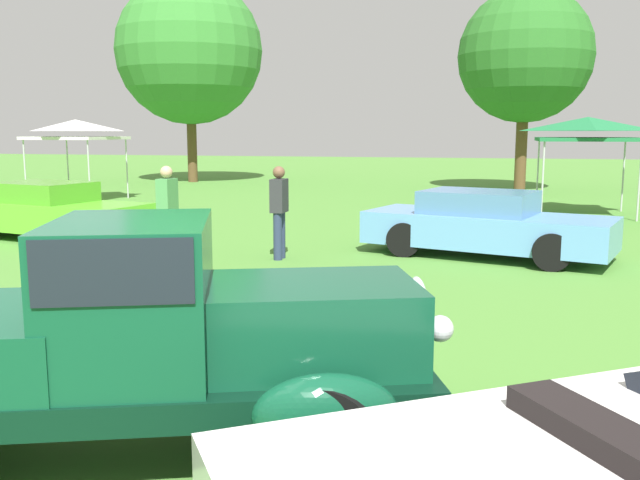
{
  "coord_description": "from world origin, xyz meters",
  "views": [
    {
      "loc": [
        2.78,
        -4.06,
        2.29
      ],
      "look_at": [
        1.03,
        2.85,
        1.18
      ],
      "focal_mm": 38.83,
      "sensor_mm": 36.0,
      "label": 1
    }
  ],
  "objects_px": {
    "show_car_lime": "(48,211)",
    "canopy_tent_center_field": "(588,127)",
    "show_car_skyblue": "(485,225)",
    "canopy_tent_left_field": "(76,128)",
    "spectator_by_row": "(168,209)",
    "feature_pickup_truck": "(123,339)",
    "spectator_near_truck": "(279,209)"
  },
  "relations": [
    {
      "from": "feature_pickup_truck",
      "to": "spectator_by_row",
      "type": "relative_size",
      "value": 2.71
    },
    {
      "from": "show_car_lime",
      "to": "canopy_tent_left_field",
      "type": "xyz_separation_m",
      "value": [
        -4.25,
        7.62,
        1.82
      ]
    },
    {
      "from": "spectator_by_row",
      "to": "show_car_skyblue",
      "type": "bearing_deg",
      "value": 15.56
    },
    {
      "from": "spectator_by_row",
      "to": "canopy_tent_center_field",
      "type": "relative_size",
      "value": 0.62
    },
    {
      "from": "show_car_skyblue",
      "to": "canopy_tent_left_field",
      "type": "height_order",
      "value": "canopy_tent_left_field"
    },
    {
      "from": "spectator_near_truck",
      "to": "canopy_tent_left_field",
      "type": "relative_size",
      "value": 0.62
    },
    {
      "from": "show_car_lime",
      "to": "canopy_tent_center_field",
      "type": "distance_m",
      "value": 14.11
    },
    {
      "from": "feature_pickup_truck",
      "to": "canopy_tent_left_field",
      "type": "bearing_deg",
      "value": 124.17
    },
    {
      "from": "feature_pickup_truck",
      "to": "show_car_skyblue",
      "type": "xyz_separation_m",
      "value": [
        2.32,
        8.88,
        -0.27
      ]
    },
    {
      "from": "spectator_by_row",
      "to": "show_car_lime",
      "type": "bearing_deg",
      "value": 156.98
    },
    {
      "from": "feature_pickup_truck",
      "to": "spectator_by_row",
      "type": "distance_m",
      "value": 8.02
    },
    {
      "from": "canopy_tent_center_field",
      "to": "spectator_by_row",
      "type": "bearing_deg",
      "value": -132.22
    },
    {
      "from": "feature_pickup_truck",
      "to": "canopy_tent_center_field",
      "type": "height_order",
      "value": "canopy_tent_center_field"
    },
    {
      "from": "show_car_skyblue",
      "to": "spectator_near_truck",
      "type": "bearing_deg",
      "value": -162.14
    },
    {
      "from": "feature_pickup_truck",
      "to": "show_car_lime",
      "type": "height_order",
      "value": "feature_pickup_truck"
    },
    {
      "from": "show_car_lime",
      "to": "canopy_tent_left_field",
      "type": "distance_m",
      "value": 8.92
    },
    {
      "from": "feature_pickup_truck",
      "to": "canopy_tent_center_field",
      "type": "relative_size",
      "value": 1.69
    },
    {
      "from": "canopy_tent_center_field",
      "to": "canopy_tent_left_field",
      "type": "bearing_deg",
      "value": 179.52
    },
    {
      "from": "show_car_lime",
      "to": "spectator_by_row",
      "type": "xyz_separation_m",
      "value": [
        3.63,
        -1.54,
        0.31
      ]
    },
    {
      "from": "canopy_tent_center_field",
      "to": "feature_pickup_truck",
      "type": "bearing_deg",
      "value": -106.65
    },
    {
      "from": "feature_pickup_truck",
      "to": "canopy_tent_center_field",
      "type": "bearing_deg",
      "value": 73.35
    },
    {
      "from": "show_car_lime",
      "to": "spectator_near_truck",
      "type": "distance_m",
      "value": 5.76
    },
    {
      "from": "spectator_near_truck",
      "to": "canopy_tent_center_field",
      "type": "xyz_separation_m",
      "value": [
        6.19,
        8.63,
        1.51
      ]
    },
    {
      "from": "spectator_by_row",
      "to": "canopy_tent_center_field",
      "type": "height_order",
      "value": "canopy_tent_center_field"
    },
    {
      "from": "show_car_lime",
      "to": "spectator_near_truck",
      "type": "xyz_separation_m",
      "value": [
        5.64,
        -1.14,
        0.31
      ]
    },
    {
      "from": "show_car_skyblue",
      "to": "feature_pickup_truck",
      "type": "bearing_deg",
      "value": -104.63
    },
    {
      "from": "canopy_tent_left_field",
      "to": "canopy_tent_center_field",
      "type": "relative_size",
      "value": 1.0
    },
    {
      "from": "canopy_tent_left_field",
      "to": "canopy_tent_center_field",
      "type": "height_order",
      "value": "same"
    },
    {
      "from": "show_car_lime",
      "to": "canopy_tent_center_field",
      "type": "xyz_separation_m",
      "value": [
        11.82,
        7.49,
        1.82
      ]
    },
    {
      "from": "show_car_lime",
      "to": "canopy_tent_center_field",
      "type": "height_order",
      "value": "canopy_tent_center_field"
    },
    {
      "from": "canopy_tent_left_field",
      "to": "canopy_tent_center_field",
      "type": "xyz_separation_m",
      "value": [
        16.07,
        -0.14,
        0.0
      ]
    },
    {
      "from": "spectator_near_truck",
      "to": "canopy_tent_left_field",
      "type": "height_order",
      "value": "canopy_tent_left_field"
    }
  ]
}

